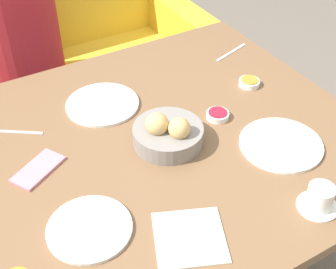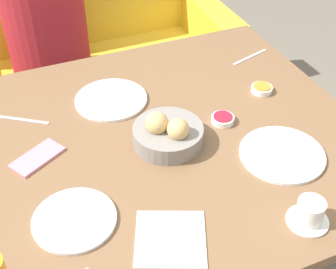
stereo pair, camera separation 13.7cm
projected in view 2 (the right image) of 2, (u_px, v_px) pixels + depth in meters
The scene contains 14 objects.
dining_table at pixel (156, 162), 1.46m from camera, with size 1.26×1.09×0.75m.
couch at pixel (86, 73), 2.49m from camera, with size 1.47×0.70×0.87m.
seated_person at pixel (53, 68), 2.23m from camera, with size 0.36×0.47×1.13m.
bread_basket at pixel (168, 133), 1.36m from camera, with size 0.21×0.21×0.11m.
plate_near_left at pixel (74, 220), 1.16m from camera, with size 0.21×0.21×0.01m.
plate_near_right at pixel (282, 154), 1.34m from camera, with size 0.25×0.25×0.01m.
plate_far_center at pixel (111, 100), 1.55m from camera, with size 0.24×0.24×0.01m.
coffee_cup at pixel (309, 213), 1.14m from camera, with size 0.11×0.11×0.07m.
jam_bowl_berry at pixel (223, 120), 1.45m from camera, with size 0.07×0.07×0.02m.
jam_bowl_honey at pixel (262, 89), 1.59m from camera, with size 0.07×0.07×0.02m.
fork_silver at pixel (23, 120), 1.47m from camera, with size 0.15×0.11×0.00m.
knife_silver at pixel (250, 57), 1.77m from camera, with size 0.17×0.06×0.00m.
napkin at pixel (170, 238), 1.12m from camera, with size 0.22×0.22×0.00m.
cell_phone at pixel (37, 157), 1.33m from camera, with size 0.17×0.14×0.01m.
Camera 2 is at (-0.38, -0.99, 1.66)m, focal length 50.00 mm.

